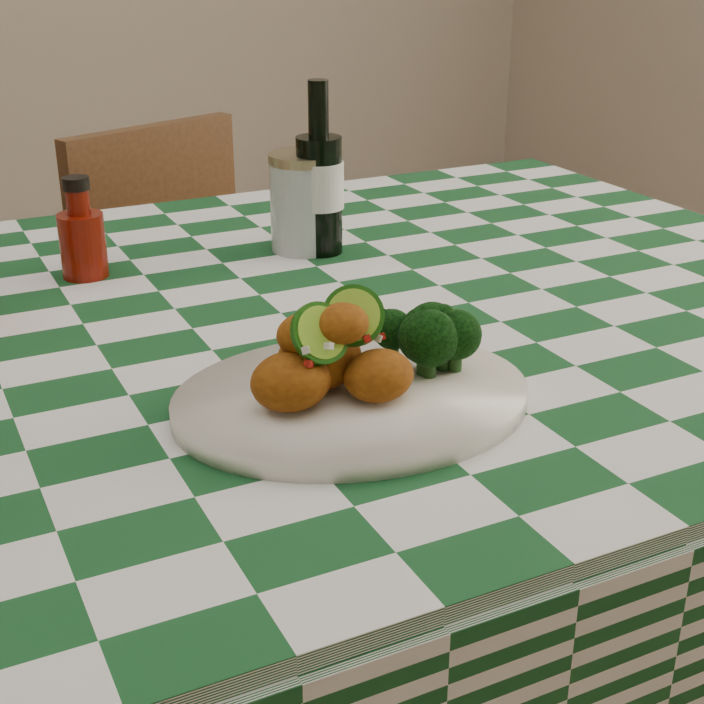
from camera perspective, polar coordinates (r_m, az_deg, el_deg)
name	(u,v)px	position (r m, az deg, el deg)	size (l,w,h in m)	color
dining_table	(213,623)	(1.26, -8.07, -15.37)	(1.66, 1.06, 0.79)	#154A22
plate	(352,399)	(0.87, 0.00, -2.77)	(0.32, 0.25, 0.02)	white
fried_chicken_pile	(338,349)	(0.85, -0.83, 0.15)	(0.13, 0.10, 0.08)	#924C0E
broccoli_side	(425,337)	(0.90, 4.27, 0.88)	(0.08, 0.08, 0.06)	black
ketchup_bottle	(81,228)	(1.23, -15.50, 6.99)	(0.06, 0.06, 0.12)	#6B1005
mason_jar	(304,202)	(1.30, -2.81, 8.71)	(0.09, 0.09, 0.13)	#B2BCBA
beer_bottle	(319,169)	(1.27, -1.92, 10.61)	(0.06, 0.06, 0.22)	black
wooden_chair_right	(219,352)	(1.93, -7.76, 0.00)	(0.38, 0.40, 0.83)	#472814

